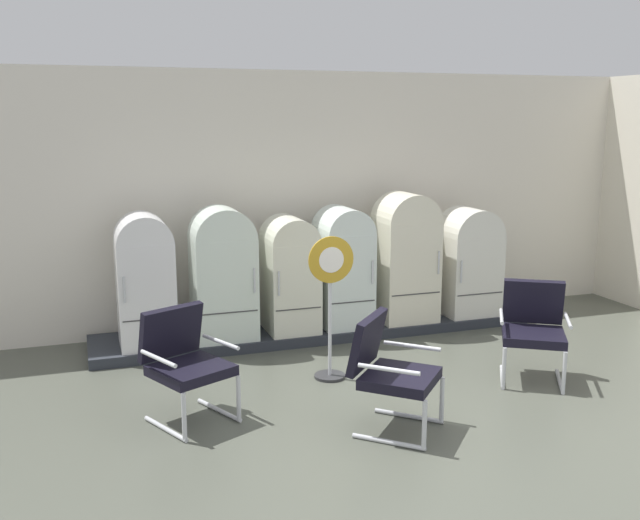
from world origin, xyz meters
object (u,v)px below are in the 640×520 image
object	(u,v)px
refrigerator_2	(290,271)
armchair_right	(533,325)
armchair_center	(389,367)
refrigerator_1	(223,270)
armchair_left	(184,358)
refrigerator_4	(405,253)
refrigerator_5	(469,259)
sign_stand	(330,309)
refrigerator_0	(145,276)
refrigerator_3	(343,263)

from	to	relation	value
refrigerator_2	armchair_right	world-z (taller)	refrigerator_2
armchair_center	refrigerator_1	bearing A→B (deg)	108.63
armchair_left	refrigerator_4	bearing A→B (deg)	31.87
refrigerator_1	refrigerator_2	world-z (taller)	refrigerator_1
refrigerator_5	refrigerator_4	bearing A→B (deg)	179.40
armchair_center	sign_stand	xyz separation A→B (m)	(-0.06, 1.29, 0.18)
refrigerator_0	refrigerator_4	distance (m)	3.16
refrigerator_3	sign_stand	world-z (taller)	refrigerator_3
refrigerator_2	refrigerator_3	size ratio (longest dim) A/B	0.94
refrigerator_1	armchair_right	bearing A→B (deg)	-35.69
refrigerator_1	refrigerator_5	xyz separation A→B (m)	(3.19, 0.01, -0.08)
refrigerator_3	refrigerator_4	xyz separation A→B (m)	(0.82, -0.03, 0.07)
refrigerator_2	armchair_center	world-z (taller)	refrigerator_2
refrigerator_0	refrigerator_3	distance (m)	2.35
refrigerator_4	armchair_left	size ratio (longest dim) A/B	1.61
armchair_left	armchair_center	xyz separation A→B (m)	(1.61, -0.78, 0.00)
refrigerator_2	refrigerator_4	bearing A→B (deg)	-0.88
armchair_left	refrigerator_1	bearing A→B (deg)	68.88
refrigerator_0	refrigerator_4	bearing A→B (deg)	-0.22
refrigerator_0	armchair_right	distance (m)	4.18
refrigerator_1	refrigerator_5	bearing A→B (deg)	0.12
refrigerator_2	armchair_center	xyz separation A→B (m)	(0.08, -2.67, -0.29)
refrigerator_3	armchair_left	world-z (taller)	refrigerator_3
refrigerator_4	refrigerator_3	bearing A→B (deg)	178.17
armchair_left	armchair_center	bearing A→B (deg)	-25.83
refrigerator_4	armchair_left	bearing A→B (deg)	-148.13
refrigerator_5	armchair_center	distance (m)	3.51
refrigerator_1	refrigerator_2	bearing A→B (deg)	2.77
refrigerator_5	sign_stand	world-z (taller)	refrigerator_5
armchair_right	sign_stand	xyz separation A→B (m)	(-1.95, 0.65, 0.18)
armchair_left	armchair_right	distance (m)	3.49
refrigerator_4	refrigerator_5	distance (m)	0.90
refrigerator_0	armchair_center	size ratio (longest dim) A/B	1.49
refrigerator_3	armchair_center	size ratio (longest dim) A/B	1.46
refrigerator_0	refrigerator_2	distance (m)	1.67
armchair_left	armchair_right	xyz separation A→B (m)	(3.49, -0.13, 0.00)
armchair_left	sign_stand	xyz separation A→B (m)	(1.54, 0.52, 0.18)
armchair_center	armchair_right	bearing A→B (deg)	18.83
refrigerator_2	refrigerator_5	size ratio (longest dim) A/B	1.00
sign_stand	armchair_left	bearing A→B (deg)	-161.43
refrigerator_4	sign_stand	bearing A→B (deg)	-137.36
armchair_center	armchair_left	bearing A→B (deg)	154.17
armchair_center	refrigerator_5	bearing A→B (deg)	48.94
refrigerator_3	refrigerator_0	bearing A→B (deg)	-179.66
refrigerator_3	refrigerator_2	bearing A→B (deg)	-179.73
refrigerator_3	sign_stand	bearing A→B (deg)	-115.31
refrigerator_0	armchair_center	xyz separation A→B (m)	(1.76, -2.66, -0.35)
refrigerator_2	refrigerator_4	world-z (taller)	refrigerator_4
refrigerator_1	refrigerator_4	distance (m)	2.30
refrigerator_5	armchair_center	world-z (taller)	refrigerator_5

